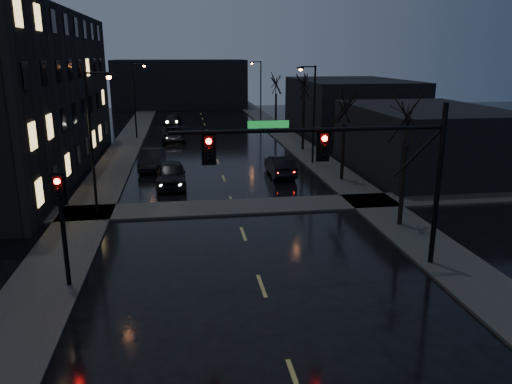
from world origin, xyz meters
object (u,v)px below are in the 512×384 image
object	(u,v)px
oncoming_car_b	(152,159)
lead_car	(280,165)
oncoming_car_c	(174,134)
oncoming_car_a	(171,174)
oncoming_car_d	(172,119)

from	to	relation	value
oncoming_car_b	lead_car	xyz separation A→B (m)	(9.65, -3.68, -0.02)
lead_car	oncoming_car_c	bearing A→B (deg)	-65.26
oncoming_car_a	oncoming_car_c	bearing A→B (deg)	88.84
oncoming_car_a	lead_car	distance (m)	8.33
oncoming_car_b	oncoming_car_d	xyz separation A→B (m)	(1.20, 26.21, -0.11)
oncoming_car_c	oncoming_car_d	bearing A→B (deg)	90.32
oncoming_car_d	oncoming_car_b	bearing A→B (deg)	-85.09
oncoming_car_d	lead_car	world-z (taller)	lead_car
oncoming_car_b	oncoming_car_d	world-z (taller)	oncoming_car_b
lead_car	oncoming_car_b	bearing A→B (deg)	-21.57
oncoming_car_b	oncoming_car_c	xyz separation A→B (m)	(1.54, 13.39, -0.06)
oncoming_car_b	oncoming_car_c	bearing A→B (deg)	87.31
oncoming_car_a	oncoming_car_c	xyz separation A→B (m)	(-0.02, 19.05, -0.12)
oncoming_car_b	lead_car	bearing A→B (deg)	-17.03
oncoming_car_c	oncoming_car_d	distance (m)	12.83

